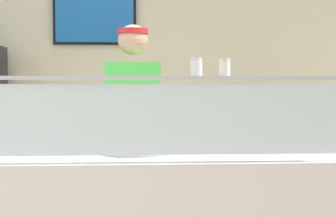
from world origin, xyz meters
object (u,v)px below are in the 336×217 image
(worker_figure, at_px, (134,133))
(parmesan_shaker, at_px, (196,68))
(pepper_flake_shaker, at_px, (225,68))
(pizza_box_stack, at_px, (325,125))
(pizza_server, at_px, (130,147))
(pizza_tray, at_px, (134,150))

(worker_figure, bearing_deg, parmesan_shaker, -71.70)
(pepper_flake_shaker, bearing_deg, pizza_box_stack, 58.32)
(pizza_server, bearing_deg, pizza_box_stack, 39.62)
(pizza_server, bearing_deg, pepper_flake_shaker, -41.16)
(pizza_server, height_order, pizza_box_stack, pizza_box_stack)
(pizza_tray, bearing_deg, parmesan_shaker, -49.63)
(pizza_server, xyz_separation_m, worker_figure, (0.02, 0.63, 0.02))
(worker_figure, bearing_deg, pizza_server, -91.71)
(worker_figure, bearing_deg, pizza_tray, -89.35)
(parmesan_shaker, distance_m, worker_figure, 1.12)
(pizza_tray, distance_m, pepper_flake_shaker, 0.75)
(pizza_box_stack, bearing_deg, parmesan_shaker, -124.37)
(pizza_server, distance_m, worker_figure, 0.63)
(pizza_box_stack, bearing_deg, pizza_tray, -135.01)
(parmesan_shaker, height_order, pizza_box_stack, parmesan_shaker)
(pepper_flake_shaker, distance_m, pizza_box_stack, 2.61)
(worker_figure, relative_size, pizza_box_stack, 3.91)
(parmesan_shaker, xyz_separation_m, pepper_flake_shaker, (0.15, -0.00, -0.00))
(pizza_server, xyz_separation_m, pizza_box_stack, (1.84, 1.83, -0.03))
(parmesan_shaker, distance_m, pepper_flake_shaker, 0.15)
(pizza_tray, height_order, pizza_box_stack, pizza_box_stack)
(pizza_box_stack, bearing_deg, pizza_server, -135.10)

